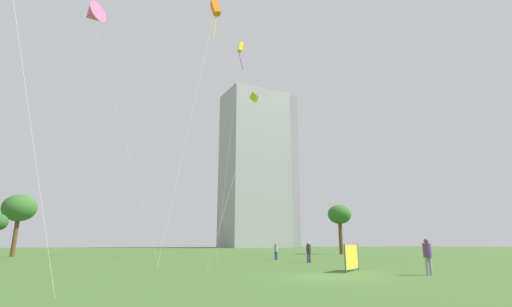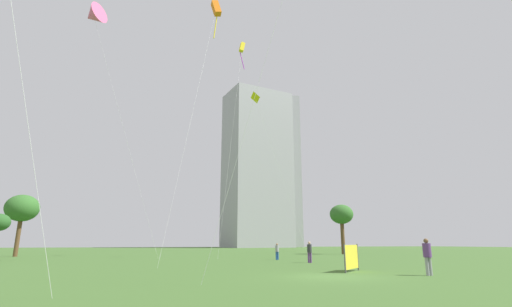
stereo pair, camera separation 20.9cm
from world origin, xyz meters
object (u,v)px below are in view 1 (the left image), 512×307
object	(u,v)px
kite_flying_2	(255,99)
kite_flying_5	(215,9)
park_tree_0	(339,215)
person_standing_2	(427,254)
person_standing_1	(309,250)
distant_highrise_1	(269,173)
event_banner	(352,257)
person_standing_0	(276,250)
kite_flying_4	(241,49)
distant_highrise_0	(254,168)
park_tree_2	(19,208)
kite_flying_3	(92,15)

from	to	relation	value
kite_flying_2	kite_flying_5	bearing A→B (deg)	-133.91
kite_flying_5	park_tree_0	size ratio (longest dim) A/B	3.57
person_standing_2	kite_flying_5	xyz separation A→B (m)	(-7.83, 16.86, 23.76)
person_standing_1	distant_highrise_1	size ratio (longest dim) A/B	0.03
park_tree_0	event_banner	world-z (taller)	park_tree_0
park_tree_0	distant_highrise_1	world-z (taller)	distant_highrise_1
person_standing_1	distant_highrise_1	bearing A→B (deg)	89.23
event_banner	person_standing_1	bearing A→B (deg)	77.72
event_banner	person_standing_2	bearing A→B (deg)	-58.13
person_standing_0	distant_highrise_1	xyz separation A→B (m)	(44.31, 115.74, 31.30)
person_standing_0	kite_flying_5	world-z (taller)	kite_flying_5
kite_flying_4	person_standing_2	bearing A→B (deg)	-86.47
person_standing_1	kite_flying_5	bearing A→B (deg)	171.82
kite_flying_5	person_standing_2	bearing A→B (deg)	-65.08
distant_highrise_0	event_banner	bearing A→B (deg)	-114.85
park_tree_0	distant_highrise_0	distance (m)	86.99
distant_highrise_0	distant_highrise_1	distance (m)	23.73
person_standing_1	person_standing_2	distance (m)	12.91
kite_flying_5	park_tree_2	size ratio (longest dim) A/B	3.46
person_standing_1	kite_flying_3	world-z (taller)	kite_flying_3
park_tree_0	distant_highrise_1	size ratio (longest dim) A/B	0.11
kite_flying_2	kite_flying_5	world-z (taller)	kite_flying_5
park_tree_2	distant_highrise_0	bearing A→B (deg)	53.62
park_tree_2	kite_flying_5	bearing A→B (deg)	-46.14
person_standing_2	park_tree_2	xyz separation A→B (m)	(-27.41, 37.23, 4.70)
kite_flying_3	kite_flying_4	size ratio (longest dim) A/B	0.90
kite_flying_4	park_tree_0	xyz separation A→B (m)	(17.28, 4.84, -21.97)
park_tree_2	distant_highrise_0	size ratio (longest dim) A/B	0.13
kite_flying_2	person_standing_0	bearing A→B (deg)	-83.62
person_standing_0	park_tree_2	size ratio (longest dim) A/B	0.21
person_standing_2	event_banner	bearing A→B (deg)	-55.73
person_standing_0	distant_highrise_0	bearing A→B (deg)	-106.17
person_standing_1	kite_flying_5	distance (m)	25.34
kite_flying_5	kite_flying_3	bearing A→B (deg)	158.24
kite_flying_2	kite_flying_4	distance (m)	10.18
kite_flying_2	kite_flying_3	size ratio (longest dim) A/B	0.74
kite_flying_4	person_standing_0	bearing A→B (deg)	-83.22
kite_flying_2	distant_highrise_1	bearing A→B (deg)	67.98
person_standing_1	park_tree_0	distance (m)	25.97
distant_highrise_1	event_banner	xyz separation A→B (m)	(-45.86, -131.15, -31.40)
park_tree_2	event_banner	xyz separation A→B (m)	(25.22, -33.71, -4.95)
kite_flying_3	park_tree_2	distance (m)	25.63
person_standing_0	kite_flying_3	size ratio (longest dim) A/B	0.06
person_standing_1	distant_highrise_0	size ratio (longest dim) A/B	0.03
kite_flying_2	kite_flying_3	distance (m)	19.67
person_standing_2	kite_flying_2	xyz separation A→B (m)	(-1.18, 23.77, 17.46)
park_tree_0	park_tree_2	xyz separation A→B (m)	(-42.95, 4.17, 0.08)
person_standing_0	event_banner	size ratio (longest dim) A/B	0.79
person_standing_2	event_banner	distance (m)	4.16
kite_flying_3	distant_highrise_1	distance (m)	129.86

